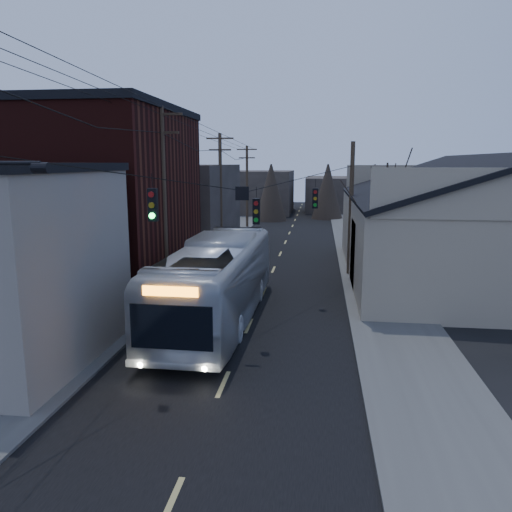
{
  "coord_description": "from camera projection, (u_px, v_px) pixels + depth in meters",
  "views": [
    {
      "loc": [
        3.02,
        -7.13,
        7.22
      ],
      "look_at": [
        0.19,
        15.11,
        3.0
      ],
      "focal_mm": 35.0,
      "sensor_mm": 36.0,
      "label": 1
    }
  ],
  "objects": [
    {
      "name": "bus",
      "position": [
        217.0,
        281.0,
        22.69
      ],
      "size": [
        3.43,
        13.68,
        3.79
      ],
      "primitive_type": "imported",
      "rotation": [
        0.0,
        0.0,
        3.12
      ],
      "color": "#B0B6BD",
      "rests_on": "ground"
    },
    {
      "name": "bare_tree",
      "position": [
        384.0,
        231.0,
        26.68
      ],
      "size": [
        0.4,
        0.4,
        7.2
      ],
      "primitive_type": "cone",
      "color": "black",
      "rests_on": "ground"
    },
    {
      "name": "warehouse",
      "position": [
        481.0,
        236.0,
        30.92
      ],
      "size": [
        16.16,
        20.6,
        7.73
      ],
      "color": "gray",
      "rests_on": "ground"
    },
    {
      "name": "sidewalk_left",
      "position": [
        195.0,
        256.0,
        38.7
      ],
      "size": [
        4.0,
        110.0,
        0.12
      ],
      "primitive_type": "cube",
      "color": "#474744",
      "rests_on": "ground"
    },
    {
      "name": "building_far_right",
      "position": [
        346.0,
        194.0,
        75.57
      ],
      "size": [
        12.0,
        14.0,
        5.0
      ],
      "primitive_type": "cube",
      "color": "#302A26",
      "rests_on": "ground"
    },
    {
      "name": "road_surface",
      "position": [
        278.0,
        259.0,
        37.9
      ],
      "size": [
        9.0,
        110.0,
        0.02
      ],
      "primitive_type": "cube",
      "color": "black",
      "rests_on": "ground"
    },
    {
      "name": "building_brick",
      "position": [
        90.0,
        202.0,
        28.47
      ],
      "size": [
        10.0,
        12.0,
        10.0
      ],
      "primitive_type": "cube",
      "color": "black",
      "rests_on": "ground"
    },
    {
      "name": "sidewalk_right",
      "position": [
        365.0,
        260.0,
        37.09
      ],
      "size": [
        4.0,
        110.0,
        0.12
      ],
      "primitive_type": "cube",
      "color": "#474744",
      "rests_on": "ground"
    },
    {
      "name": "building_far_left",
      "position": [
        257.0,
        192.0,
        72.21
      ],
      "size": [
        10.0,
        12.0,
        6.0
      ],
      "primitive_type": "cube",
      "color": "#302A26",
      "rests_on": "ground"
    },
    {
      "name": "building_left_far",
      "position": [
        178.0,
        205.0,
        44.28
      ],
      "size": [
        9.0,
        14.0,
        7.0
      ],
      "primitive_type": "cube",
      "color": "#302A26",
      "rests_on": "ground"
    },
    {
      "name": "utility_lines",
      "position": [
        222.0,
        199.0,
        31.66
      ],
      "size": [
        11.24,
        45.28,
        10.5
      ],
      "color": "#382B1E",
      "rests_on": "ground"
    },
    {
      "name": "parked_car",
      "position": [
        215.0,
        255.0,
        35.47
      ],
      "size": [
        1.77,
        4.63,
        1.51
      ],
      "primitive_type": "imported",
      "rotation": [
        0.0,
        0.0,
        -0.04
      ],
      "color": "#9B9DA3",
      "rests_on": "ground"
    }
  ]
}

